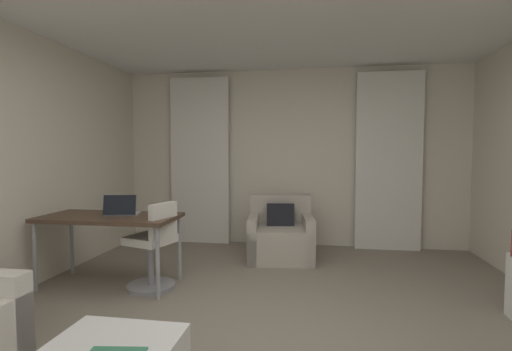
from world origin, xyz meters
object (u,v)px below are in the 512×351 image
Objects in this scene: desk at (110,221)px; laptop at (122,211)px; armchair at (281,237)px; desk_chair at (154,250)px.

desk is 3.76× the size of laptop.
laptop is at bearing -140.98° from armchair.
desk is (-1.64, -1.27, 0.39)m from armchair.
laptop is (-1.53, -1.24, 0.50)m from armchair.
armchair is at bearing 48.00° from desk_chair.
armchair is at bearing 37.61° from desk.
laptop is at bearing 171.54° from desk_chair.
desk_chair reaches higher than armchair.
armchair is at bearing 39.02° from laptop.
laptop is (-0.36, 0.05, 0.38)m from desk_chair.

